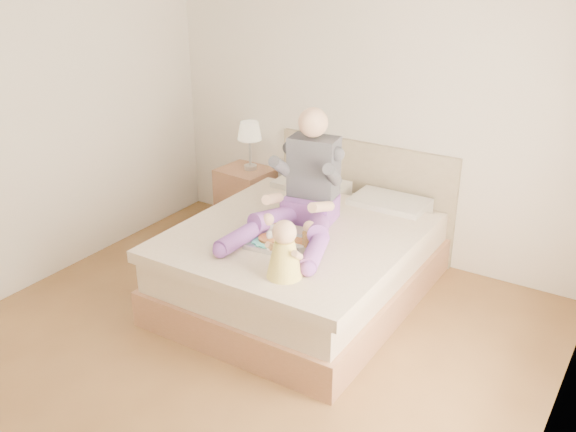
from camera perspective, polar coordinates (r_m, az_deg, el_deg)
The scene contains 7 objects.
room at distance 3.81m, azimuth -5.15°, elevation 5.82°, with size 4.02×4.22×2.71m.
bed at distance 5.14m, azimuth 1.85°, elevation -3.58°, with size 1.70×2.18×1.00m.
nightstand at distance 6.36m, azimuth -3.77°, elevation 1.67°, with size 0.51×0.47×0.59m.
lamp at distance 6.14m, azimuth -3.43°, elevation 7.32°, with size 0.23×0.23×0.47m.
adult at distance 4.86m, azimuth 1.43°, elevation 2.03°, with size 0.77×1.16×0.92m.
tray at distance 4.64m, azimuth -0.58°, elevation -2.27°, with size 0.48×0.39×0.13m.
baby at distance 4.18m, azimuth -0.24°, elevation -3.36°, with size 0.27×0.36×0.40m.
Camera 1 is at (2.30, -2.87, 2.67)m, focal length 40.00 mm.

